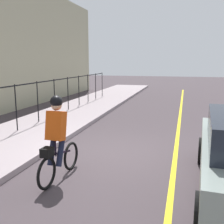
# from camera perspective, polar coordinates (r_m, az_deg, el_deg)

# --- Properties ---
(ground_plane) EXTENTS (80.00, 80.00, 0.00)m
(ground_plane) POSITION_cam_1_polar(r_m,az_deg,el_deg) (7.56, 0.85, -8.72)
(ground_plane) COLOR #41383C
(lane_line_centre) EXTENTS (36.00, 0.12, 0.01)m
(lane_line_centre) POSITION_cam_1_polar(r_m,az_deg,el_deg) (7.35, 13.20, -9.56)
(lane_line_centre) COLOR yellow
(lane_line_centre) RESTS_ON ground
(sidewalk) EXTENTS (40.00, 3.20, 0.15)m
(sidewalk) POSITION_cam_1_polar(r_m,az_deg,el_deg) (8.96, -20.83, -5.81)
(sidewalk) COLOR gray
(sidewalk) RESTS_ON ground
(iron_fence) EXTENTS (19.94, 0.04, 1.60)m
(iron_fence) POSITION_cam_1_polar(r_m,az_deg,el_deg) (9.75, -19.78, 2.85)
(iron_fence) COLOR black
(iron_fence) RESTS_ON sidewalk
(cyclist_lead) EXTENTS (1.71, 0.38, 1.83)m
(cyclist_lead) POSITION_cam_1_polar(r_m,az_deg,el_deg) (5.78, -11.57, -5.62)
(cyclist_lead) COLOR black
(cyclist_lead) RESTS_ON ground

